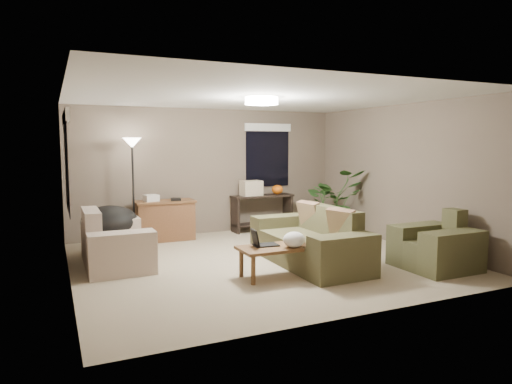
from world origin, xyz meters
name	(u,v)px	position (x,y,z in m)	size (l,w,h in m)	color
room_shell	(261,180)	(0.00, 0.00, 1.25)	(5.50, 5.50, 5.50)	tan
main_sofa	(311,244)	(0.62, -0.44, 0.29)	(0.95, 2.20, 0.85)	#46442A
throw_pillows	(325,220)	(0.87, -0.44, 0.65)	(0.35, 1.39, 0.47)	#8C7251
loveseat	(114,245)	(-2.11, 0.68, 0.30)	(0.90, 1.60, 0.85)	beige
armchair	(436,248)	(2.12, -1.44, 0.30)	(0.95, 1.00, 0.85)	#454529
coffee_table	(276,251)	(-0.19, -0.87, 0.36)	(1.00, 0.55, 0.42)	brown
laptop	(261,242)	(-0.36, -0.77, 0.48)	(0.38, 0.26, 0.24)	black
plastic_bag	(294,240)	(0.01, -1.02, 0.53)	(0.30, 0.27, 0.21)	white
desk	(165,220)	(-1.01, 2.11, 0.38)	(1.10, 0.50, 0.75)	brown
desk_papers	(156,198)	(-1.17, 2.09, 0.80)	(0.71, 0.30, 0.12)	silver
console_table	(262,210)	(1.05, 2.21, 0.44)	(1.30, 0.40, 0.75)	black
pumpkin	(277,190)	(1.40, 2.21, 0.85)	(0.24, 0.24, 0.19)	orange
cardboard_box	(251,188)	(0.80, 2.21, 0.90)	(0.41, 0.30, 0.30)	beige
papasan_chair	(110,226)	(-2.08, 1.42, 0.47)	(1.07, 1.07, 0.80)	black
floor_lamp	(132,155)	(-1.59, 2.01, 1.60)	(0.32, 0.32, 1.91)	black
ceiling_fixture	(261,101)	(0.00, 0.00, 2.44)	(0.50, 0.50, 0.10)	white
houseplant	(333,209)	(2.19, 1.32, 0.51)	(1.18, 1.31, 1.02)	#2D5923
cat_scratching_post	(343,224)	(2.32, 1.15, 0.21)	(0.32, 0.32, 0.50)	tan
window_left	(66,145)	(-2.73, 0.30, 1.78)	(0.05, 1.56, 1.33)	black
window_back	(268,145)	(1.30, 2.48, 1.79)	(1.06, 0.05, 1.33)	black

